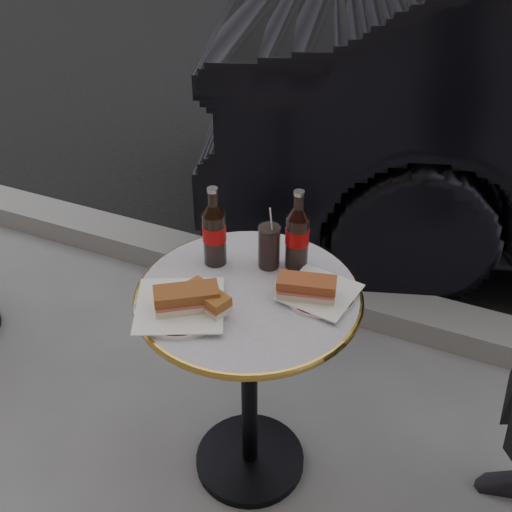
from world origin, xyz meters
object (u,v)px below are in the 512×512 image
at_px(bistro_table, 249,386).
at_px(plate_left, 180,308).
at_px(cola_glass, 269,247).
at_px(plate_right, 320,294).
at_px(cola_bottle_right, 297,230).
at_px(cola_bottle_left, 214,226).

relative_size(bistro_table, plate_left, 3.07).
height_order(bistro_table, plate_left, plate_left).
height_order(plate_left, cola_glass, cola_glass).
bearing_deg(bistro_table, plate_right, 19.26).
relative_size(cola_bottle_right, cola_glass, 1.87).
height_order(cola_bottle_right, cola_glass, cola_bottle_right).
height_order(cola_bottle_left, cola_bottle_right, same).
xyz_separation_m(bistro_table, cola_glass, (0.00, 0.13, 0.43)).
bearing_deg(plate_right, cola_bottle_right, 136.25).
relative_size(plate_left, cola_bottle_left, 0.98).
distance_m(bistro_table, plate_right, 0.42).
relative_size(bistro_table, plate_right, 3.82).
distance_m(bistro_table, cola_glass, 0.45).
bearing_deg(plate_left, cola_bottle_right, 56.07).
xyz_separation_m(plate_left, cola_bottle_left, (-0.01, 0.23, 0.12)).
distance_m(bistro_table, cola_bottle_left, 0.52).
bearing_deg(bistro_table, cola_glass, 89.00).
xyz_separation_m(bistro_table, plate_left, (-0.13, -0.14, 0.37)).
xyz_separation_m(plate_right, cola_bottle_left, (-0.33, 0.03, 0.12)).
relative_size(plate_left, cola_glass, 1.83).
xyz_separation_m(plate_left, plate_right, (0.31, 0.20, -0.00)).
height_order(plate_left, plate_right, plate_left).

